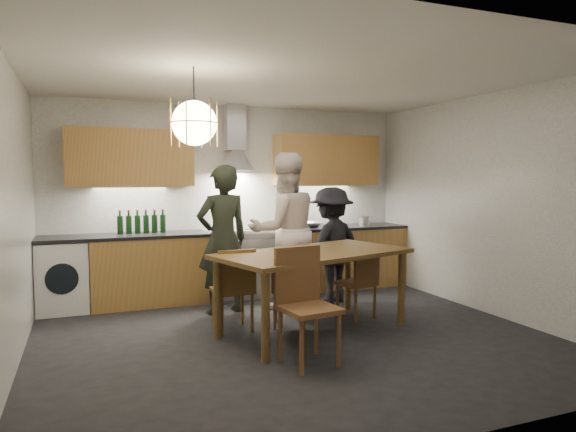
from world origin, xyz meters
name	(u,v)px	position (x,y,z in m)	size (l,w,h in m)	color
ground	(293,337)	(0.00, 0.00, 0.00)	(5.00, 5.00, 0.00)	black
room_shell	(294,168)	(0.00, 0.00, 1.71)	(5.02, 4.52, 2.61)	white
counter_run	(241,263)	(0.02, 1.95, 0.45)	(5.00, 0.62, 0.90)	tan
range_stove	(239,264)	(0.00, 1.94, 0.44)	(0.90, 0.60, 0.92)	silver
wall_fixtures	(236,158)	(0.00, 2.07, 1.87)	(4.30, 0.54, 1.10)	tan
pendant_lamp	(194,123)	(-1.00, -0.10, 2.10)	(0.43, 0.43, 0.70)	black
dining_table	(314,261)	(0.27, 0.10, 0.75)	(2.21, 1.54, 0.85)	brown
chair_back_left	(235,284)	(-0.51, 0.38, 0.50)	(0.41, 0.41, 0.88)	brown
chair_back_mid	(289,283)	(0.09, 0.33, 0.48)	(0.50, 0.50, 0.84)	brown
chair_back_right	(361,278)	(0.96, 0.33, 0.47)	(0.46, 0.46, 0.83)	brown
chair_front	(304,297)	(-0.17, -0.66, 0.58)	(0.51, 0.51, 1.00)	brown
person_left	(223,239)	(-0.42, 1.18, 0.88)	(0.64, 0.42, 1.76)	black
person_mid	(284,231)	(0.35, 1.16, 0.96)	(0.93, 0.73, 1.91)	silver
person_right	(331,245)	(1.01, 1.17, 0.74)	(0.96, 0.55, 1.49)	black
mixing_bowl	(311,225)	(1.07, 1.95, 0.94)	(0.31, 0.31, 0.08)	silver
stock_pot	(365,221)	(1.93, 1.91, 0.96)	(0.18, 0.18, 0.12)	silver
wine_bottles	(142,222)	(-1.26, 2.03, 1.05)	(0.60, 0.07, 0.30)	black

